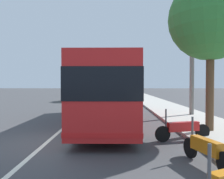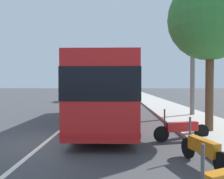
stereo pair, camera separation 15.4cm
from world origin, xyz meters
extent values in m
plane|color=#424244|center=(0.00, 0.00, 0.00)|extent=(220.00, 220.00, 0.00)
cube|color=#B2ADA3|center=(10.00, -7.24, 0.07)|extent=(110.00, 3.60, 0.14)
cube|color=silver|center=(10.00, 0.00, 0.00)|extent=(110.00, 0.16, 0.01)
cube|color=red|center=(4.68, -2.18, 1.84)|extent=(12.28, 2.53, 2.98)
cube|color=black|center=(4.68, -2.18, 2.22)|extent=(12.32, 2.57, 1.09)
cube|color=red|center=(4.68, -2.18, 0.60)|extent=(12.31, 2.56, 0.16)
cylinder|color=black|center=(8.61, -1.01, 0.50)|extent=(1.00, 0.30, 1.00)
cylinder|color=black|center=(8.61, -3.34, 0.50)|extent=(1.00, 0.30, 1.00)
cylinder|color=black|center=(0.75, -1.01, 0.50)|extent=(1.00, 0.30, 1.00)
cylinder|color=black|center=(0.75, -3.34, 0.50)|extent=(1.00, 0.30, 1.00)
cylinder|color=#4C4C51|center=(-4.94, -4.08, 0.91)|extent=(0.06, 0.06, 0.70)
cylinder|color=black|center=(-1.70, -4.82, 0.30)|extent=(0.60, 0.24, 0.60)
cube|color=orange|center=(-2.40, -5.02, 0.55)|extent=(1.12, 0.53, 0.37)
cylinder|color=#4C4C51|center=(-1.81, -4.85, 0.90)|extent=(0.06, 0.06, 0.70)
cylinder|color=black|center=(0.18, -4.39, 0.30)|extent=(0.23, 0.61, 0.61)
cylinder|color=black|center=(0.62, -6.06, 0.30)|extent=(0.23, 0.61, 0.61)
cube|color=red|center=(0.40, -5.23, 0.55)|extent=(0.56, 1.32, 0.35)
cylinder|color=#4C4C51|center=(0.21, -4.52, 0.90)|extent=(0.06, 0.06, 0.70)
cube|color=gold|center=(20.65, 2.78, 0.59)|extent=(4.35, 2.06, 0.82)
cube|color=black|center=(20.79, 2.79, 1.28)|extent=(2.35, 1.81, 0.56)
cylinder|color=black|center=(19.29, 1.87, 0.32)|extent=(0.65, 0.25, 0.64)
cylinder|color=black|center=(19.20, 3.54, 0.32)|extent=(0.65, 0.25, 0.64)
cylinder|color=black|center=(22.09, 2.02, 0.32)|extent=(0.65, 0.25, 0.64)
cylinder|color=black|center=(22.00, 3.69, 0.32)|extent=(0.65, 0.25, 0.64)
cube|color=silver|center=(46.56, -1.93, 0.60)|extent=(4.60, 2.06, 0.83)
cube|color=black|center=(46.59, -1.93, 1.28)|extent=(2.28, 1.80, 0.54)
cylinder|color=black|center=(48.09, -1.16, 0.32)|extent=(0.65, 0.25, 0.64)
cylinder|color=black|center=(48.01, -2.84, 0.32)|extent=(0.65, 0.25, 0.64)
cylinder|color=black|center=(45.12, -1.01, 0.32)|extent=(0.65, 0.25, 0.64)
cylinder|color=black|center=(45.04, -2.69, 0.32)|extent=(0.65, 0.25, 0.64)
cylinder|color=brown|center=(1.80, -6.82, 2.00)|extent=(0.35, 0.35, 4.01)
sphere|color=#337F38|center=(1.80, -6.82, 5.12)|extent=(3.71, 3.71, 3.71)
cylinder|color=slate|center=(7.25, -7.81, 3.17)|extent=(0.30, 0.30, 6.34)
camera|label=1|loc=(-8.65, -2.57, 2.21)|focal=37.40mm
camera|label=2|loc=(-8.65, -2.72, 2.21)|focal=37.40mm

